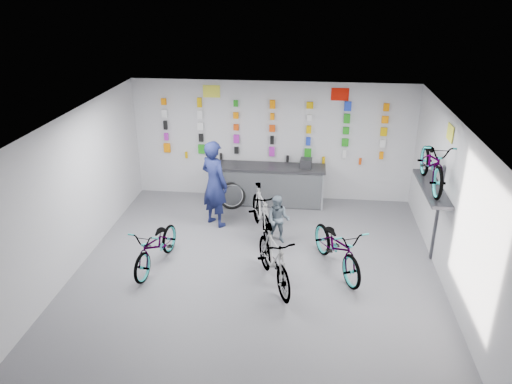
# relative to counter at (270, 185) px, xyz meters

# --- Properties ---
(floor) EXTENTS (8.00, 8.00, 0.00)m
(floor) POSITION_rel_counter_xyz_m (0.00, -3.54, -0.49)
(floor) COLOR #525257
(floor) RESTS_ON ground
(ceiling) EXTENTS (8.00, 8.00, 0.00)m
(ceiling) POSITION_rel_counter_xyz_m (0.00, -3.54, 2.51)
(ceiling) COLOR white
(ceiling) RESTS_ON wall_back
(wall_back) EXTENTS (7.00, 0.00, 7.00)m
(wall_back) POSITION_rel_counter_xyz_m (0.00, 0.46, 1.01)
(wall_back) COLOR #B9B9BC
(wall_back) RESTS_ON floor
(wall_front) EXTENTS (7.00, 0.00, 7.00)m
(wall_front) POSITION_rel_counter_xyz_m (0.00, -7.54, 1.01)
(wall_front) COLOR #B9B9BC
(wall_front) RESTS_ON floor
(wall_left) EXTENTS (0.00, 8.00, 8.00)m
(wall_left) POSITION_rel_counter_xyz_m (-3.50, -3.54, 1.01)
(wall_left) COLOR #B9B9BC
(wall_left) RESTS_ON floor
(wall_right) EXTENTS (0.00, 8.00, 8.00)m
(wall_right) POSITION_rel_counter_xyz_m (3.50, -3.54, 1.01)
(wall_right) COLOR #B9B9BC
(wall_right) RESTS_ON floor
(counter) EXTENTS (2.70, 0.66, 1.00)m
(counter) POSITION_rel_counter_xyz_m (0.00, 0.00, 0.00)
(counter) COLOR black
(counter) RESTS_ON floor
(merch_wall) EXTENTS (5.56, 0.08, 1.57)m
(merch_wall) POSITION_rel_counter_xyz_m (0.03, 0.39, 1.29)
(merch_wall) COLOR orange
(merch_wall) RESTS_ON wall_back
(wall_bracket) EXTENTS (0.39, 1.90, 2.00)m
(wall_bracket) POSITION_rel_counter_xyz_m (3.33, -2.34, 0.98)
(wall_bracket) COLOR #333338
(wall_bracket) RESTS_ON wall_right
(sign_left) EXTENTS (0.42, 0.02, 0.30)m
(sign_left) POSITION_rel_counter_xyz_m (-1.50, 0.44, 2.23)
(sign_left) COLOR yellow
(sign_left) RESTS_ON wall_back
(sign_right) EXTENTS (0.42, 0.02, 0.30)m
(sign_right) POSITION_rel_counter_xyz_m (1.60, 0.44, 2.23)
(sign_right) COLOR red
(sign_right) RESTS_ON wall_back
(sign_side) EXTENTS (0.02, 0.40, 0.30)m
(sign_side) POSITION_rel_counter_xyz_m (3.48, -2.34, 2.16)
(sign_side) COLOR yellow
(sign_side) RESTS_ON wall_right
(bike_left) EXTENTS (0.89, 1.84, 0.93)m
(bike_left) POSITION_rel_counter_xyz_m (-1.96, -3.24, -0.02)
(bike_left) COLOR gray
(bike_left) RESTS_ON floor
(bike_center) EXTENTS (1.16, 1.86, 1.08)m
(bike_center) POSITION_rel_counter_xyz_m (0.37, -3.62, 0.05)
(bike_center) COLOR gray
(bike_center) RESTS_ON floor
(bike_right) EXTENTS (1.40, 2.04, 1.02)m
(bike_right) POSITION_rel_counter_xyz_m (1.54, -2.98, 0.02)
(bike_right) COLOR gray
(bike_right) RESTS_ON floor
(bike_service) EXTENTS (1.04, 1.87, 1.08)m
(bike_service) POSITION_rel_counter_xyz_m (-0.06, -1.65, 0.06)
(bike_service) COLOR gray
(bike_service) RESTS_ON floor
(bike_wall) EXTENTS (0.63, 1.80, 0.95)m
(bike_wall) POSITION_rel_counter_xyz_m (3.25, -2.34, 1.57)
(bike_wall) COLOR gray
(bike_wall) RESTS_ON wall_bracket
(clerk) EXTENTS (0.88, 0.82, 2.01)m
(clerk) POSITION_rel_counter_xyz_m (-1.16, -1.29, 0.52)
(clerk) COLOR #141A46
(clerk) RESTS_ON floor
(customer) EXTENTS (0.58, 0.48, 1.06)m
(customer) POSITION_rel_counter_xyz_m (0.33, -1.98, 0.05)
(customer) COLOR slate
(customer) RESTS_ON floor
(spare_wheel) EXTENTS (0.72, 0.40, 0.67)m
(spare_wheel) POSITION_rel_counter_xyz_m (-0.91, -0.37, -0.16)
(spare_wheel) COLOR black
(spare_wheel) RESTS_ON floor
(register) EXTENTS (0.30, 0.32, 0.22)m
(register) POSITION_rel_counter_xyz_m (0.87, 0.01, 0.62)
(register) COLOR black
(register) RESTS_ON counter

